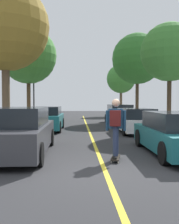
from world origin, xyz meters
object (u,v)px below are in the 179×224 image
at_px(parked_car_right_near, 136,121).
at_px(streetlamp, 34,86).
at_px(parked_car_right_nearest, 176,134).
at_px(street_tree_left_near, 28,56).
at_px(street_tree_right_nearest, 170,52).
at_px(parked_car_right_far, 119,114).
at_px(street_tree_right_near, 137,59).
at_px(skateboard, 116,157).
at_px(parked_car_left_near, 46,119).
at_px(skateboarder, 116,124).
at_px(street_tree_right_far, 121,79).
at_px(parked_car_left_nearest, 20,132).
at_px(street_tree_left_nearest, 5,27).

xyz_separation_m(parked_car_right_near, streetlamp, (-6.78, 7.58, 2.35)).
distance_m(parked_car_right_nearest, street_tree_left_near, 15.04).
bearing_deg(street_tree_right_nearest, parked_car_right_far, 111.35).
relative_size(parked_car_right_nearest, streetlamp, 0.87).
bearing_deg(street_tree_right_near, skateboard, -105.40).
xyz_separation_m(parked_car_left_near, skateboarder, (2.93, -7.95, 0.37)).
xyz_separation_m(street_tree_left_near, skateboard, (4.94, -13.30, -5.22)).
bearing_deg(parked_car_left_near, skateboarder, -69.76).
relative_size(street_tree_right_near, skateboard, 8.56).
xyz_separation_m(street_tree_left_near, street_tree_right_far, (9.03, 9.82, -0.93)).
height_order(parked_car_left_nearest, street_tree_right_near, street_tree_right_near).
relative_size(parked_car_left_near, skateboard, 4.64).
bearing_deg(parked_car_right_near, street_tree_right_nearest, 11.03).
bearing_deg(street_tree_left_nearest, street_tree_right_near, 41.75).
height_order(street_tree_right_nearest, street_tree_right_near, street_tree_right_near).
height_order(parked_car_right_nearest, street_tree_left_nearest, street_tree_left_nearest).
bearing_deg(street_tree_left_near, parked_car_left_near, -69.62).
bearing_deg(street_tree_right_far, parked_car_right_far, -100.32).
distance_m(parked_car_right_nearest, street_tree_left_nearest, 10.48).
height_order(parked_car_left_nearest, street_tree_right_far, street_tree_right_far).
height_order(street_tree_right_nearest, skateboarder, street_tree_right_nearest).
height_order(parked_car_right_near, street_tree_left_nearest, street_tree_left_nearest).
relative_size(parked_car_left_near, street_tree_right_nearest, 0.67).
bearing_deg(street_tree_left_nearest, skateboard, -53.95).
bearing_deg(skateboarder, streetlamp, 108.18).
distance_m(skateboard, skateboarder, 0.97).
bearing_deg(parked_car_left_nearest, skateboarder, -19.62).
xyz_separation_m(street_tree_left_nearest, streetlamp, (0.25, 7.44, -2.67)).
distance_m(parked_car_right_far, skateboard, 12.34).
relative_size(street_tree_left_nearest, streetlamp, 1.60).
xyz_separation_m(parked_car_right_near, street_tree_left_near, (-7.03, 6.66, 4.65)).
distance_m(street_tree_right_nearest, street_tree_right_near, 7.86).
relative_size(parked_car_left_near, street_tree_right_near, 0.54).
xyz_separation_m(parked_car_right_far, street_tree_right_nearest, (2.00, -5.11, 3.73)).
xyz_separation_m(street_tree_right_near, street_tree_right_far, (0.00, 8.28, -1.00)).
bearing_deg(skateboard, parked_car_right_nearest, 21.68).
bearing_deg(parked_car_right_nearest, street_tree_right_far, 84.87).
distance_m(parked_car_right_nearest, street_tree_right_near, 14.91).
bearing_deg(skateboarder, parked_car_left_near, 110.24).
xyz_separation_m(skateboard, skateboarder, (-0.01, -0.03, 0.97)).
distance_m(streetlamp, skateboarder, 15.13).
relative_size(parked_car_left_near, street_tree_left_nearest, 0.51).
bearing_deg(street_tree_left_near, parked_car_right_nearest, -60.60).
height_order(street_tree_left_near, street_tree_right_nearest, street_tree_left_near).
bearing_deg(parked_car_left_nearest, street_tree_left_near, 99.24).
bearing_deg(street_tree_left_nearest, parked_car_right_nearest, -40.27).
height_order(parked_car_left_near, street_tree_right_near, street_tree_right_near).
xyz_separation_m(street_tree_right_far, streetlamp, (-8.78, -8.89, -1.37)).
relative_size(parked_car_right_far, streetlamp, 0.94).
xyz_separation_m(street_tree_right_nearest, streetlamp, (-8.78, 7.19, -1.45)).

